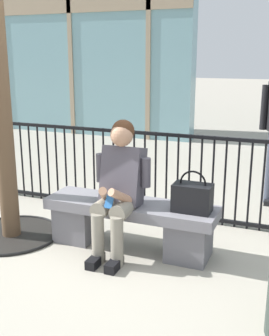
{
  "coord_description": "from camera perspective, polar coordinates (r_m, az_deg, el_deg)",
  "views": [
    {
      "loc": [
        1.41,
        -3.37,
        1.75
      ],
      "look_at": [
        0.0,
        0.1,
        0.75
      ],
      "focal_mm": 45.21,
      "sensor_mm": 36.0,
      "label": 1
    }
  ],
  "objects": [
    {
      "name": "handbag_on_bench",
      "position": [
        3.65,
        7.81,
        -3.91
      ],
      "size": [
        0.33,
        0.2,
        0.36
      ],
      "color": "black",
      "rests_on": "stone_bench"
    },
    {
      "name": "seated_person_with_phone",
      "position": [
        3.72,
        -2.11,
        -2.24
      ],
      "size": [
        0.52,
        0.66,
        1.21
      ],
      "color": "gray",
      "rests_on": "ground"
    },
    {
      "name": "stone_bench",
      "position": [
        3.94,
        -0.55,
        -7.09
      ],
      "size": [
        1.6,
        0.44,
        0.45
      ],
      "color": "slate",
      "rests_on": "ground"
    },
    {
      "name": "ground_plane",
      "position": [
        4.05,
        -0.54,
        -10.64
      ],
      "size": [
        60.0,
        60.0,
        0.0
      ],
      "primitive_type": "plane",
      "color": "#A8A091"
    },
    {
      "name": "plaza_railing",
      "position": [
        4.64,
        3.58,
        -0.91
      ],
      "size": [
        7.51,
        0.04,
        0.95
      ],
      "color": "black",
      "rests_on": "ground"
    }
  ]
}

